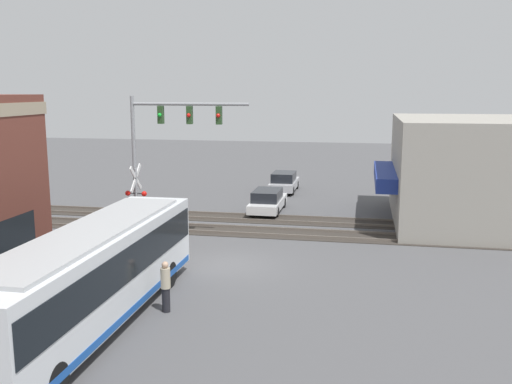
{
  "coord_description": "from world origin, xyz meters",
  "views": [
    {
      "loc": [
        -23.51,
        -5.7,
        7.63
      ],
      "look_at": [
        4.93,
        -0.26,
        2.41
      ],
      "focal_mm": 40.0,
      "sensor_mm": 36.0,
      "label": 1
    }
  ],
  "objects_px": {
    "city_bus": "(92,273)",
    "crossing_signal": "(136,193)",
    "parked_car_white": "(268,201)",
    "pedestrian_near_bus": "(166,286)",
    "parked_car_silver": "(284,183)"
  },
  "relations": [
    {
      "from": "parked_car_white",
      "to": "pedestrian_near_bus",
      "type": "xyz_separation_m",
      "value": [
        -16.87,
        0.7,
        0.26
      ]
    },
    {
      "from": "city_bus",
      "to": "crossing_signal",
      "type": "distance_m",
      "value": 11.62
    },
    {
      "from": "city_bus",
      "to": "parked_car_silver",
      "type": "relative_size",
      "value": 2.79
    },
    {
      "from": "crossing_signal",
      "to": "pedestrian_near_bus",
      "type": "xyz_separation_m",
      "value": [
        -9.61,
        -5.01,
        -1.36
      ]
    },
    {
      "from": "parked_car_silver",
      "to": "pedestrian_near_bus",
      "type": "height_order",
      "value": "pedestrian_near_bus"
    },
    {
      "from": "city_bus",
      "to": "parked_car_white",
      "type": "distance_m",
      "value": 18.67
    },
    {
      "from": "crossing_signal",
      "to": "city_bus",
      "type": "bearing_deg",
      "value": -164.45
    },
    {
      "from": "crossing_signal",
      "to": "parked_car_white",
      "type": "relative_size",
      "value": 0.79
    },
    {
      "from": "pedestrian_near_bus",
      "to": "parked_car_white",
      "type": "bearing_deg",
      "value": -2.39
    },
    {
      "from": "pedestrian_near_bus",
      "to": "parked_car_silver",
      "type": "bearing_deg",
      "value": -1.66
    },
    {
      "from": "city_bus",
      "to": "crossing_signal",
      "type": "relative_size",
      "value": 3.28
    },
    {
      "from": "city_bus",
      "to": "parked_car_white",
      "type": "height_order",
      "value": "city_bus"
    },
    {
      "from": "crossing_signal",
      "to": "pedestrian_near_bus",
      "type": "relative_size",
      "value": 2.1
    },
    {
      "from": "city_bus",
      "to": "pedestrian_near_bus",
      "type": "distance_m",
      "value": 2.62
    },
    {
      "from": "crossing_signal",
      "to": "parked_car_silver",
      "type": "relative_size",
      "value": 0.85
    }
  ]
}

